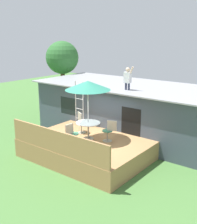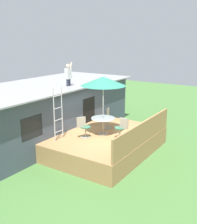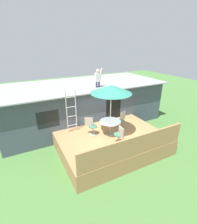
{
  "view_description": "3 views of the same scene",
  "coord_description": "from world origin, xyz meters",
  "px_view_note": "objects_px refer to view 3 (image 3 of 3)",
  "views": [
    {
      "loc": [
        7.6,
        -9.05,
        5.24
      ],
      "look_at": [
        0.2,
        0.45,
        1.95
      ],
      "focal_mm": 46.57,
      "sensor_mm": 36.0,
      "label": 1
    },
    {
      "loc": [
        -9.82,
        -6.14,
        4.88
      ],
      "look_at": [
        0.31,
        0.49,
        1.67
      ],
      "focal_mm": 44.55,
      "sensor_mm": 36.0,
      "label": 2
    },
    {
      "loc": [
        -3.9,
        -6.23,
        5.08
      ],
      "look_at": [
        -0.08,
        1.18,
        1.61
      ],
      "focal_mm": 26.76,
      "sensor_mm": 36.0,
      "label": 3
    }
  ],
  "objects_px": {
    "step_ladder": "(71,112)",
    "patio_chair_right": "(121,120)",
    "person_figure": "(98,77)",
    "patio_chair_left": "(91,126)",
    "patio_umbrella": "(111,89)",
    "patio_chair_near": "(120,135)",
    "patio_table": "(110,124)"
  },
  "relations": [
    {
      "from": "patio_chair_right",
      "to": "patio_chair_left",
      "type": "bearing_deg",
      "value": -23.86
    },
    {
      "from": "patio_umbrella",
      "to": "patio_table",
      "type": "bearing_deg",
      "value": 123.69
    },
    {
      "from": "patio_table",
      "to": "person_figure",
      "type": "distance_m",
      "value": 3.0
    },
    {
      "from": "patio_chair_left",
      "to": "patio_chair_near",
      "type": "distance_m",
      "value": 1.57
    },
    {
      "from": "patio_chair_left",
      "to": "patio_chair_near",
      "type": "bearing_deg",
      "value": -33.65
    },
    {
      "from": "patio_table",
      "to": "person_figure",
      "type": "height_order",
      "value": "person_figure"
    },
    {
      "from": "step_ladder",
      "to": "patio_chair_left",
      "type": "bearing_deg",
      "value": -45.56
    },
    {
      "from": "person_figure",
      "to": "patio_chair_left",
      "type": "relative_size",
      "value": 1.21
    },
    {
      "from": "patio_chair_near",
      "to": "step_ladder",
      "type": "bearing_deg",
      "value": 39.24
    },
    {
      "from": "patio_umbrella",
      "to": "patio_chair_right",
      "type": "xyz_separation_m",
      "value": [
        0.88,
        0.31,
        -1.89
      ]
    },
    {
      "from": "patio_chair_left",
      "to": "patio_chair_right",
      "type": "bearing_deg",
      "value": 23.97
    },
    {
      "from": "person_figure",
      "to": "patio_chair_right",
      "type": "bearing_deg",
      "value": -79.2
    },
    {
      "from": "person_figure",
      "to": "patio_chair_left",
      "type": "bearing_deg",
      "value": -125.5
    },
    {
      "from": "patio_umbrella",
      "to": "patio_chair_near",
      "type": "relative_size",
      "value": 2.76
    },
    {
      "from": "patio_chair_near",
      "to": "patio_chair_left",
      "type": "bearing_deg",
      "value": 32.65
    },
    {
      "from": "step_ladder",
      "to": "patio_chair_near",
      "type": "xyz_separation_m",
      "value": [
        1.48,
        -2.14,
        -0.64
      ]
    },
    {
      "from": "patio_chair_right",
      "to": "patio_chair_near",
      "type": "relative_size",
      "value": 1.0
    },
    {
      "from": "patio_umbrella",
      "to": "person_figure",
      "type": "relative_size",
      "value": 2.29
    },
    {
      "from": "patio_table",
      "to": "person_figure",
      "type": "bearing_deg",
      "value": 77.64
    },
    {
      "from": "patio_table",
      "to": "patio_chair_right",
      "type": "distance_m",
      "value": 0.94
    },
    {
      "from": "patio_umbrella",
      "to": "patio_chair_right",
      "type": "relative_size",
      "value": 2.76
    },
    {
      "from": "person_figure",
      "to": "patio_chair_near",
      "type": "distance_m",
      "value": 3.85
    },
    {
      "from": "patio_table",
      "to": "person_figure",
      "type": "relative_size",
      "value": 0.94
    },
    {
      "from": "patio_chair_left",
      "to": "patio_chair_right",
      "type": "xyz_separation_m",
      "value": [
        1.69,
        -0.13,
        0.0
      ]
    },
    {
      "from": "patio_umbrella",
      "to": "step_ladder",
      "type": "xyz_separation_m",
      "value": [
        -1.55,
        1.19,
        -1.25
      ]
    },
    {
      "from": "step_ladder",
      "to": "patio_chair_right",
      "type": "distance_m",
      "value": 2.66
    },
    {
      "from": "patio_chair_near",
      "to": "patio_umbrella",
      "type": "bearing_deg",
      "value": 0.0
    },
    {
      "from": "step_ladder",
      "to": "patio_chair_near",
      "type": "height_order",
      "value": "step_ladder"
    },
    {
      "from": "patio_chair_left",
      "to": "step_ladder",
      "type": "bearing_deg",
      "value": 162.78
    },
    {
      "from": "patio_umbrella",
      "to": "step_ladder",
      "type": "relative_size",
      "value": 1.15
    },
    {
      "from": "person_figure",
      "to": "step_ladder",
      "type": "bearing_deg",
      "value": -152.05
    },
    {
      "from": "patio_chair_near",
      "to": "person_figure",
      "type": "bearing_deg",
      "value": -5.49
    }
  ]
}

